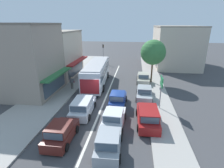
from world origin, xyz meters
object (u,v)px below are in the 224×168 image
object	(u,v)px
wagon_behind_bus_mid	(83,107)
sedan_behind_bus_near	(114,119)
hatchback_adjacent_lane_lead	(109,142)
street_tree_right	(153,52)
traffic_light_downstreet	(103,51)
hatchback_queue_gap_filler	(118,99)
parked_sedan_kerb_second	(144,93)
hatchback_adjacent_lane_trail	(61,133)
parked_sedan_kerb_third	(143,78)
pedestrian_with_handbag_near	(72,82)
parked_wagon_kerb_front	(148,116)
directional_road_sign	(161,85)
city_bus	(97,72)

from	to	relation	value
wagon_behind_bus_mid	sedan_behind_bus_near	size ratio (longest dim) A/B	1.07
hatchback_adjacent_lane_lead	street_tree_right	world-z (taller)	street_tree_right
traffic_light_downstreet	street_tree_right	distance (m)	16.00
hatchback_queue_gap_filler	parked_sedan_kerb_second	bearing A→B (deg)	38.58
street_tree_right	hatchback_adjacent_lane_lead	bearing A→B (deg)	-104.67
hatchback_adjacent_lane_trail	parked_sedan_kerb_second	xyz separation A→B (m)	(6.58, 9.03, -0.05)
wagon_behind_bus_mid	parked_sedan_kerb_third	distance (m)	12.36
wagon_behind_bus_mid	parked_sedan_kerb_second	bearing A→B (deg)	36.81
sedan_behind_bus_near	parked_sedan_kerb_third	xyz separation A→B (m)	(2.97, 12.50, 0.00)
hatchback_adjacent_lane_lead	pedestrian_with_handbag_near	size ratio (longest dim) A/B	2.30
hatchback_adjacent_lane_lead	hatchback_queue_gap_filler	bearing A→B (deg)	90.75
traffic_light_downstreet	pedestrian_with_handbag_near	bearing A→B (deg)	-94.06
sedan_behind_bus_near	traffic_light_downstreet	world-z (taller)	traffic_light_downstreet
hatchback_adjacent_lane_lead	parked_wagon_kerb_front	size ratio (longest dim) A/B	0.82
wagon_behind_bus_mid	sedan_behind_bus_near	xyz separation A→B (m)	(3.29, -1.84, -0.08)
hatchback_adjacent_lane_lead	parked_wagon_kerb_front	world-z (taller)	parked_wagon_kerb_front
hatchback_adjacent_lane_trail	sedan_behind_bus_near	distance (m)	4.50
directional_road_sign	hatchback_queue_gap_filler	bearing A→B (deg)	176.53
parked_wagon_kerb_front	traffic_light_downstreet	xyz separation A→B (m)	(-8.41, 24.39, 2.11)
city_bus	directional_road_sign	bearing A→B (deg)	-40.25
city_bus	parked_wagon_kerb_front	bearing A→B (deg)	-55.99
parked_wagon_kerb_front	street_tree_right	world-z (taller)	street_tree_right
wagon_behind_bus_mid	hatchback_queue_gap_filler	xyz separation A→B (m)	(3.24, 2.28, -0.04)
hatchback_adjacent_lane_lead	parked_sedan_kerb_third	size ratio (longest dim) A/B	0.89
wagon_behind_bus_mid	hatchback_adjacent_lane_lead	world-z (taller)	wagon_behind_bus_mid
parked_sedan_kerb_third	directional_road_sign	xyz separation A→B (m)	(1.39, -8.64, 2.04)
hatchback_adjacent_lane_lead	directional_road_sign	size ratio (longest dim) A/B	1.04
city_bus	hatchback_queue_gap_filler	distance (m)	7.73
wagon_behind_bus_mid	hatchback_queue_gap_filler	size ratio (longest dim) A/B	1.23
wagon_behind_bus_mid	parked_sedan_kerb_second	world-z (taller)	wagon_behind_bus_mid
street_tree_right	pedestrian_with_handbag_near	bearing A→B (deg)	-158.11
hatchback_queue_gap_filler	pedestrian_with_handbag_near	size ratio (longest dim) A/B	2.28
hatchback_adjacent_lane_trail	parked_sedan_kerb_third	world-z (taller)	hatchback_adjacent_lane_trail
hatchback_adjacent_lane_lead	parked_sedan_kerb_second	world-z (taller)	hatchback_adjacent_lane_lead
wagon_behind_bus_mid	street_tree_right	xyz separation A→B (m)	(7.45, 10.65, 3.85)
hatchback_queue_gap_filler	wagon_behind_bus_mid	bearing A→B (deg)	-144.86
hatchback_adjacent_lane_trail	wagon_behind_bus_mid	xyz separation A→B (m)	(0.40, 4.42, 0.04)
sedan_behind_bus_near	pedestrian_with_handbag_near	bearing A→B (deg)	129.34
hatchback_adjacent_lane_trail	sedan_behind_bus_near	world-z (taller)	hatchback_adjacent_lane_trail
parked_sedan_kerb_second	parked_sedan_kerb_third	distance (m)	6.04
hatchback_adjacent_lane_lead	street_tree_right	bearing A→B (deg)	75.33
hatchback_queue_gap_filler	parked_sedan_kerb_second	distance (m)	3.75
parked_wagon_kerb_front	wagon_behind_bus_mid	bearing A→B (deg)	170.18
parked_wagon_kerb_front	parked_sedan_kerb_second	bearing A→B (deg)	90.66
pedestrian_with_handbag_near	parked_sedan_kerb_second	bearing A→B (deg)	-9.97
hatchback_adjacent_lane_lead	pedestrian_with_handbag_near	bearing A→B (deg)	120.65
sedan_behind_bus_near	hatchback_queue_gap_filler	size ratio (longest dim) A/B	1.15
hatchback_adjacent_lane_lead	traffic_light_downstreet	world-z (taller)	traffic_light_downstreet
wagon_behind_bus_mid	hatchback_adjacent_lane_lead	xyz separation A→B (m)	(3.34, -5.05, -0.04)
city_bus	parked_sedan_kerb_third	world-z (taller)	city_bus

